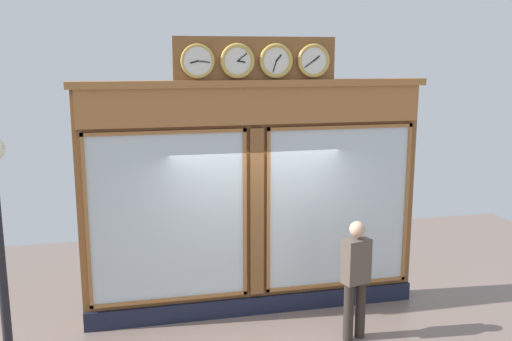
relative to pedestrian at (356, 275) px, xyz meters
name	(u,v)px	position (x,y,z in m)	size (l,w,h in m)	color
shop_facade	(254,196)	(1.15, -1.18, 0.88)	(5.14, 0.42, 4.12)	brown
pedestrian	(356,275)	(0.00, 0.00, 0.00)	(0.40, 0.30, 1.69)	#312A24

